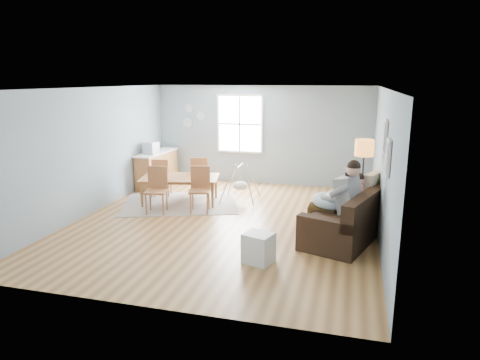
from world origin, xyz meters
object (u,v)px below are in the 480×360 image
(storage_cube, at_px, (258,248))
(chair_se, at_px, (200,186))
(sofa, at_px, (351,220))
(monitor, at_px, (151,148))
(dining_table, at_px, (180,190))
(chair_ne, at_px, (200,174))
(father, at_px, (339,198))
(floor_lamp, at_px, (364,155))
(chair_nw, at_px, (161,175))
(baby_swing, at_px, (240,185))
(counter, at_px, (157,168))
(chair_sw, at_px, (157,186))
(toddler, at_px, (352,193))

(storage_cube, xyz_separation_m, chair_se, (-1.83, 2.34, 0.33))
(sofa, xyz_separation_m, monitor, (-5.22, 2.42, 0.76))
(dining_table, bearing_deg, chair_ne, 61.21)
(father, distance_m, monitor, 5.66)
(chair_se, distance_m, chair_ne, 1.28)
(floor_lamp, bearing_deg, chair_nw, 166.23)
(father, height_order, baby_swing, father)
(storage_cube, xyz_separation_m, chair_nw, (-3.18, 3.23, 0.30))
(chair_nw, height_order, chair_ne, chair_ne)
(sofa, relative_size, dining_table, 1.40)
(chair_se, xyz_separation_m, chair_ne, (-0.45, 1.20, -0.01))
(chair_se, bearing_deg, chair_ne, 110.46)
(father, xyz_separation_m, baby_swing, (-2.36, 2.09, -0.42))
(chair_ne, distance_m, counter, 1.67)
(sofa, height_order, chair_nw, chair_nw)
(chair_nw, bearing_deg, counter, 120.75)
(monitor, bearing_deg, counter, 89.67)
(dining_table, xyz_separation_m, baby_swing, (1.32, 0.57, 0.08))
(chair_ne, xyz_separation_m, baby_swing, (1.10, -0.20, -0.18))
(father, xyz_separation_m, chair_se, (-3.02, 1.08, -0.24))
(dining_table, bearing_deg, baby_swing, 10.53)
(chair_sw, bearing_deg, floor_lamp, 0.47)
(floor_lamp, relative_size, storage_cube, 3.29)
(floor_lamp, distance_m, monitor, 5.71)
(dining_table, distance_m, chair_se, 0.84)
(sofa, height_order, father, father)
(father, distance_m, dining_table, 4.02)
(chair_se, bearing_deg, storage_cube, -51.90)
(chair_ne, xyz_separation_m, counter, (-1.51, 0.72, -0.09))
(floor_lamp, bearing_deg, chair_sw, -179.53)
(storage_cube, xyz_separation_m, chair_sw, (-2.72, 2.02, 0.34))
(floor_lamp, bearing_deg, sofa, -106.98)
(dining_table, xyz_separation_m, chair_ne, (0.22, 0.76, 0.25))
(storage_cube, relative_size, chair_sw, 0.53)
(baby_swing, bearing_deg, toddler, -31.41)
(chair_sw, height_order, monitor, monitor)
(baby_swing, bearing_deg, storage_cube, -70.54)
(father, height_order, dining_table, father)
(chair_nw, bearing_deg, toddler, -17.69)
(sofa, distance_m, chair_se, 3.37)
(father, relative_size, chair_ne, 1.54)
(dining_table, height_order, chair_sw, chair_sw)
(toddler, relative_size, floor_lamp, 0.54)
(storage_cube, height_order, monitor, monitor)
(father, xyz_separation_m, chair_ne, (-3.46, 2.28, -0.25))
(father, distance_m, chair_se, 3.21)
(father, relative_size, toddler, 1.60)
(chair_ne, bearing_deg, dining_table, -106.12)
(toddler, distance_m, chair_sw, 4.15)
(chair_se, relative_size, chair_ne, 1.01)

